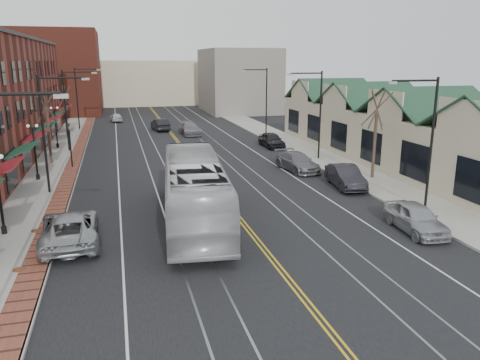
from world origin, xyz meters
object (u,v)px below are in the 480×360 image
transit_bus (194,190)px  parked_car_d (272,140)px  parked_car_b (345,177)px  parked_car_c (297,162)px  parked_suv (70,228)px  parked_car_a (416,218)px

transit_bus → parked_car_d: bearing=-112.9°
parked_car_b → parked_car_c: bearing=111.3°
parked_car_b → parked_car_d: parked_car_b is taller
transit_bus → parked_car_b: (11.92, 4.65, -1.10)m
parked_car_d → transit_bus: bearing=-120.0°
parked_suv → parked_car_a: parked_suv is taller
transit_bus → parked_car_c: 14.97m
parked_car_b → parked_suv: bearing=-153.3°
parked_suv → parked_car_b: 19.65m
parked_car_c → parked_car_d: size_ratio=1.13×
parked_car_b → parked_car_c: 6.12m
parked_car_d → parked_car_b: bearing=-91.1°
parked_suv → parked_car_c: 21.13m
transit_bus → parked_suv: transit_bus is taller
parked_car_b → parked_car_d: size_ratio=1.07×
parked_car_a → parked_car_c: 15.28m
transit_bus → parked_car_b: 12.85m
transit_bus → parked_car_d: 24.68m
parked_car_a → parked_car_b: parked_car_b is taller
transit_bus → parked_car_c: (10.51, 10.60, -1.15)m
parked_suv → parked_car_a: size_ratio=1.30×
parked_car_b → parked_car_d: (0.00, 16.93, -0.03)m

